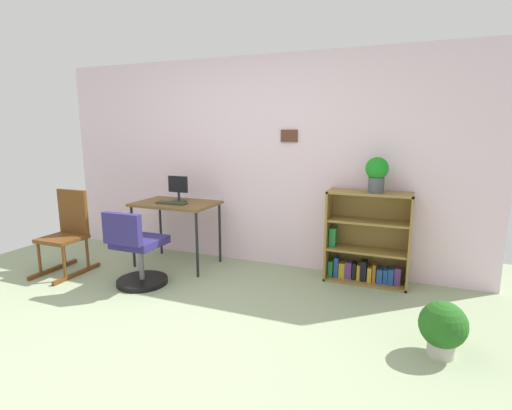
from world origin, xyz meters
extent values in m
plane|color=#93A37D|center=(0.00, 0.00, 0.00)|extent=(6.24, 6.24, 0.00)
cube|color=silver|center=(0.00, 2.15, 1.20)|extent=(5.20, 0.10, 2.39)
cube|color=#4F3021|center=(0.43, 2.09, 1.51)|extent=(0.19, 0.02, 0.13)
cube|color=brown|center=(-0.79, 1.66, 0.74)|extent=(0.93, 0.61, 0.03)
cylinder|color=black|center=(-1.21, 1.39, 0.36)|extent=(0.03, 0.03, 0.72)
cylinder|color=black|center=(-0.36, 1.39, 0.36)|extent=(0.03, 0.03, 0.72)
cylinder|color=black|center=(-1.21, 1.92, 0.36)|extent=(0.03, 0.03, 0.72)
cylinder|color=black|center=(-0.36, 1.92, 0.36)|extent=(0.03, 0.03, 0.72)
cylinder|color=#262628|center=(-0.78, 1.72, 0.76)|extent=(0.18, 0.18, 0.01)
cylinder|color=#262628|center=(-0.78, 1.72, 0.81)|extent=(0.03, 0.03, 0.10)
cube|color=black|center=(-0.78, 1.71, 0.96)|extent=(0.25, 0.02, 0.19)
cube|color=#293720|center=(-0.78, 1.56, 0.76)|extent=(0.36, 0.12, 0.02)
cylinder|color=black|center=(-0.81, 1.01, 0.03)|extent=(0.52, 0.52, 0.05)
cylinder|color=slate|center=(-0.81, 1.01, 0.23)|extent=(0.05, 0.05, 0.36)
cube|color=navy|center=(-0.81, 1.01, 0.45)|extent=(0.44, 0.44, 0.08)
cube|color=navy|center=(-0.81, 0.76, 0.64)|extent=(0.42, 0.07, 0.31)
cube|color=brown|center=(-1.97, 0.93, 0.02)|extent=(0.04, 0.64, 0.04)
cube|color=brown|center=(-1.61, 0.93, 0.02)|extent=(0.04, 0.64, 0.04)
cylinder|color=brown|center=(-1.97, 0.77, 0.21)|extent=(0.03, 0.03, 0.34)
cylinder|color=brown|center=(-1.61, 0.77, 0.21)|extent=(0.03, 0.03, 0.34)
cylinder|color=brown|center=(-1.97, 1.09, 0.21)|extent=(0.03, 0.03, 0.34)
cylinder|color=brown|center=(-1.61, 1.09, 0.21)|extent=(0.03, 0.03, 0.34)
cube|color=brown|center=(-1.79, 0.93, 0.40)|extent=(0.42, 0.40, 0.04)
cube|color=brown|center=(-1.79, 1.11, 0.67)|extent=(0.40, 0.04, 0.50)
cube|color=olive|center=(0.94, 1.92, 0.48)|extent=(0.02, 0.30, 0.96)
cube|color=olive|center=(1.75, 1.92, 0.48)|extent=(0.02, 0.30, 0.96)
cube|color=olive|center=(1.34, 1.92, 0.95)|extent=(0.84, 0.30, 0.02)
cube|color=olive|center=(1.34, 1.92, 0.01)|extent=(0.84, 0.30, 0.02)
cube|color=olive|center=(1.34, 2.06, 0.48)|extent=(0.84, 0.02, 0.96)
cube|color=olive|center=(1.34, 1.92, 0.35)|extent=(0.79, 0.28, 0.02)
cube|color=olive|center=(1.34, 1.92, 0.65)|extent=(0.79, 0.28, 0.02)
cube|color=#237238|center=(0.98, 1.91, 0.11)|extent=(0.05, 0.12, 0.17)
cube|color=#1E478C|center=(1.04, 1.91, 0.13)|extent=(0.05, 0.11, 0.22)
cube|color=#B79323|center=(1.10, 1.91, 0.10)|extent=(0.06, 0.09, 0.16)
cube|color=#593372|center=(1.17, 1.91, 0.11)|extent=(0.07, 0.10, 0.18)
cube|color=black|center=(1.23, 1.91, 0.11)|extent=(0.04, 0.09, 0.18)
cube|color=#B79323|center=(1.28, 1.91, 0.11)|extent=(0.03, 0.10, 0.16)
cube|color=black|center=(1.33, 1.91, 0.13)|extent=(0.06, 0.13, 0.21)
cube|color=#B79323|center=(1.39, 1.91, 0.10)|extent=(0.04, 0.12, 0.15)
cube|color=#99591E|center=(1.43, 1.91, 0.12)|extent=(0.03, 0.11, 0.19)
cube|color=#1E478C|center=(1.49, 1.91, 0.10)|extent=(0.06, 0.12, 0.15)
cube|color=#1E478C|center=(1.54, 1.91, 0.10)|extent=(0.04, 0.11, 0.15)
cube|color=#1E478C|center=(1.60, 1.91, 0.11)|extent=(0.05, 0.12, 0.17)
cube|color=#593372|center=(1.66, 1.91, 0.11)|extent=(0.06, 0.09, 0.18)
cube|color=#237238|center=(0.99, 1.91, 0.46)|extent=(0.07, 0.12, 0.20)
cylinder|color=#474C51|center=(1.40, 1.90, 1.04)|extent=(0.16, 0.16, 0.15)
sphere|color=#1B851F|center=(1.40, 1.90, 1.20)|extent=(0.22, 0.22, 0.22)
cylinder|color=#B7B2A8|center=(2.00, 0.72, 0.05)|extent=(0.18, 0.18, 0.11)
sphere|color=#225F1B|center=(2.00, 0.72, 0.24)|extent=(0.33, 0.33, 0.33)
camera|label=1|loc=(1.72, -2.09, 1.58)|focal=27.29mm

